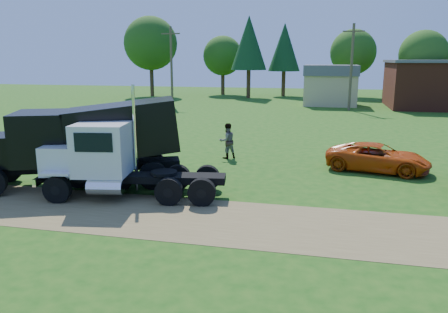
# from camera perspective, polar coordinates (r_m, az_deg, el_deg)

# --- Properties ---
(ground) EXTENTS (140.00, 140.00, 0.00)m
(ground) POSITION_cam_1_polar(r_m,az_deg,el_deg) (15.11, -0.89, -8.35)
(ground) COLOR #184E11
(ground) RESTS_ON ground
(dirt_track) EXTENTS (120.00, 4.20, 0.01)m
(dirt_track) POSITION_cam_1_polar(r_m,az_deg,el_deg) (15.10, -0.89, -8.32)
(dirt_track) COLOR brown
(dirt_track) RESTS_ON ground
(white_semi_tractor) EXTENTS (7.48, 3.47, 4.42)m
(white_semi_tractor) POSITION_cam_1_polar(r_m,az_deg,el_deg) (17.96, -15.05, -0.35)
(white_semi_tractor) COLOR black
(white_semi_tractor) RESTS_ON ground
(black_dump_truck) EXTENTS (8.68, 5.57, 3.75)m
(black_dump_truck) POSITION_cam_1_polar(r_m,az_deg,el_deg) (19.68, -17.49, 2.26)
(black_dump_truck) COLOR black
(black_dump_truck) RESTS_ON ground
(orange_pickup) EXTENTS (5.27, 3.28, 1.36)m
(orange_pickup) POSITION_cam_1_polar(r_m,az_deg,el_deg) (22.71, 19.44, -0.12)
(orange_pickup) COLOR #C44509
(orange_pickup) RESTS_ON ground
(spectator_b) EXTENTS (1.20, 1.17, 1.96)m
(spectator_b) POSITION_cam_1_polar(r_m,az_deg,el_deg) (24.13, 0.42, 2.06)
(spectator_b) COLOR #999999
(spectator_b) RESTS_ON ground
(tan_shed) EXTENTS (6.20, 5.40, 4.70)m
(tan_shed) POSITION_cam_1_polar(r_m,az_deg,el_deg) (53.78, 13.73, 9.11)
(tan_shed) COLOR tan
(tan_shed) RESTS_ON ground
(utility_poles) EXTENTS (42.20, 0.28, 9.00)m
(utility_poles) POSITION_cam_1_polar(r_m,az_deg,el_deg) (48.77, 16.31, 11.33)
(utility_poles) COLOR #494029
(utility_poles) RESTS_ON ground
(tree_row) EXTENTS (57.53, 14.86, 11.65)m
(tree_row) POSITION_cam_1_polar(r_m,az_deg,el_deg) (63.89, 15.66, 13.70)
(tree_row) COLOR #392417
(tree_row) RESTS_ON ground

